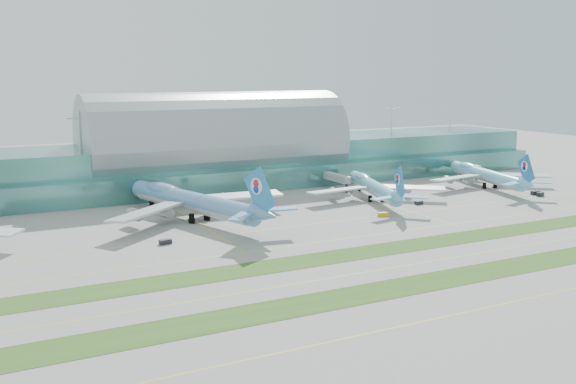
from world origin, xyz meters
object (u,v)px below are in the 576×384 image
airliner_c (374,186)px  airliner_b (191,200)px  terminal (216,155)px  airliner_d (486,174)px

airliner_c → airliner_b: bearing=-163.5°
terminal → airliner_c: (45.19, -62.79, -8.55)m
terminal → airliner_d: bearing=-29.1°
airliner_c → airliner_d: bearing=18.5°
airliner_b → airliner_d: bearing=-16.3°
terminal → airliner_d: 124.56m
terminal → airliner_d: size_ratio=5.00×
airliner_d → airliner_b: bearing=-166.3°
airliner_b → airliner_d: (141.89, 2.43, -1.26)m
airliner_d → terminal: bearing=163.6°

